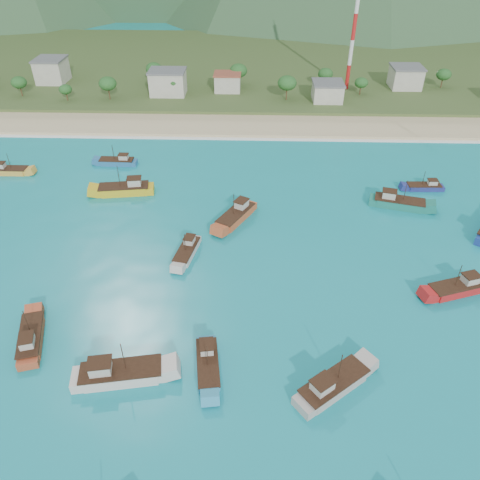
{
  "coord_description": "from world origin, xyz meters",
  "views": [
    {
      "loc": [
        2.06,
        -49.92,
        51.95
      ],
      "look_at": [
        -0.12,
        18.0,
        3.0
      ],
      "focal_mm": 35.0,
      "sensor_mm": 36.0,
      "label": 1
    }
  ],
  "objects_px": {
    "boat_2": "(458,289)",
    "boat_7": "(208,365)",
    "boat_16": "(31,339)",
    "boat_14": "(187,252)",
    "boat_13": "(9,171)",
    "boat_8": "(424,187)",
    "boat_25": "(332,386)",
    "boat_26": "(118,162)",
    "boat_1": "(125,190)",
    "boat_20": "(236,216)",
    "boat_15": "(398,203)",
    "boat_10": "(120,374)",
    "radio_tower": "(356,13)"
  },
  "relations": [
    {
      "from": "boat_2",
      "to": "boat_7",
      "type": "bearing_deg",
      "value": 94.35
    },
    {
      "from": "boat_16",
      "to": "boat_14",
      "type": "bearing_deg",
      "value": 31.08
    },
    {
      "from": "boat_13",
      "to": "boat_8",
      "type": "bearing_deg",
      "value": 87.54
    },
    {
      "from": "boat_14",
      "to": "boat_25",
      "type": "bearing_deg",
      "value": 139.83
    },
    {
      "from": "boat_2",
      "to": "boat_26",
      "type": "relative_size",
      "value": 1.18
    },
    {
      "from": "boat_1",
      "to": "boat_20",
      "type": "bearing_deg",
      "value": -119.53
    },
    {
      "from": "boat_14",
      "to": "boat_20",
      "type": "bearing_deg",
      "value": -114.01
    },
    {
      "from": "boat_13",
      "to": "boat_15",
      "type": "xyz_separation_m",
      "value": [
        88.35,
        -12.08,
        0.22
      ]
    },
    {
      "from": "boat_1",
      "to": "boat_15",
      "type": "relative_size",
      "value": 1.04
    },
    {
      "from": "boat_10",
      "to": "boat_25",
      "type": "bearing_deg",
      "value": 78.43
    },
    {
      "from": "boat_10",
      "to": "boat_14",
      "type": "relative_size",
      "value": 1.33
    },
    {
      "from": "boat_1",
      "to": "boat_2",
      "type": "distance_m",
      "value": 69.01
    },
    {
      "from": "boat_7",
      "to": "boat_26",
      "type": "relative_size",
      "value": 1.07
    },
    {
      "from": "boat_25",
      "to": "boat_13",
      "type": "bearing_deg",
      "value": -168.29
    },
    {
      "from": "boat_13",
      "to": "boat_15",
      "type": "height_order",
      "value": "boat_15"
    },
    {
      "from": "boat_14",
      "to": "boat_7",
      "type": "bearing_deg",
      "value": 114.77
    },
    {
      "from": "boat_13",
      "to": "boat_15",
      "type": "bearing_deg",
      "value": 82.43
    },
    {
      "from": "radio_tower",
      "to": "boat_25",
      "type": "relative_size",
      "value": 4.22
    },
    {
      "from": "boat_25",
      "to": "radio_tower",
      "type": "bearing_deg",
      "value": 132.79
    },
    {
      "from": "boat_16",
      "to": "boat_2",
      "type": "bearing_deg",
      "value": -5.13
    },
    {
      "from": "boat_13",
      "to": "boat_26",
      "type": "height_order",
      "value": "boat_13"
    },
    {
      "from": "boat_16",
      "to": "boat_26",
      "type": "relative_size",
      "value": 1.14
    },
    {
      "from": "boat_15",
      "to": "boat_26",
      "type": "xyz_separation_m",
      "value": [
        -63.83,
        17.64,
        -0.25
      ]
    },
    {
      "from": "radio_tower",
      "to": "boat_16",
      "type": "bearing_deg",
      "value": -119.03
    },
    {
      "from": "radio_tower",
      "to": "boat_14",
      "type": "bearing_deg",
      "value": -115.07
    },
    {
      "from": "boat_8",
      "to": "boat_7",
      "type": "bearing_deg",
      "value": 137.53
    },
    {
      "from": "boat_20",
      "to": "boat_13",
      "type": "bearing_deg",
      "value": 10.52
    },
    {
      "from": "radio_tower",
      "to": "boat_2",
      "type": "relative_size",
      "value": 4.22
    },
    {
      "from": "boat_8",
      "to": "radio_tower",
      "type": "bearing_deg",
      "value": 5.01
    },
    {
      "from": "boat_13",
      "to": "boat_26",
      "type": "distance_m",
      "value": 25.14
    },
    {
      "from": "boat_8",
      "to": "boat_10",
      "type": "xyz_separation_m",
      "value": [
        -55.62,
        -53.24,
        0.41
      ]
    },
    {
      "from": "radio_tower",
      "to": "boat_25",
      "type": "distance_m",
      "value": 123.15
    },
    {
      "from": "boat_15",
      "to": "boat_25",
      "type": "relative_size",
      "value": 1.09
    },
    {
      "from": "boat_13",
      "to": "boat_25",
      "type": "height_order",
      "value": "boat_25"
    },
    {
      "from": "boat_25",
      "to": "boat_8",
      "type": "bearing_deg",
      "value": 115.34
    },
    {
      "from": "boat_2",
      "to": "boat_14",
      "type": "height_order",
      "value": "boat_2"
    },
    {
      "from": "boat_1",
      "to": "boat_10",
      "type": "xyz_separation_m",
      "value": [
        10.74,
        -49.35,
        0.0
      ]
    },
    {
      "from": "boat_20",
      "to": "boat_25",
      "type": "xyz_separation_m",
      "value": [
        14.17,
        -40.5,
        -0.01
      ]
    },
    {
      "from": "boat_1",
      "to": "radio_tower",
      "type": "bearing_deg",
      "value": -48.52
    },
    {
      "from": "boat_1",
      "to": "boat_16",
      "type": "bearing_deg",
      "value": 167.04
    },
    {
      "from": "boat_2",
      "to": "boat_16",
      "type": "bearing_deg",
      "value": 82.62
    },
    {
      "from": "boat_14",
      "to": "boat_26",
      "type": "xyz_separation_m",
      "value": [
        -21.51,
        35.56,
        0.01
      ]
    },
    {
      "from": "boat_10",
      "to": "boat_16",
      "type": "bearing_deg",
      "value": -122.19
    },
    {
      "from": "boat_1",
      "to": "boat_14",
      "type": "xyz_separation_m",
      "value": [
        16.32,
        -21.62,
        -0.32
      ]
    },
    {
      "from": "boat_26",
      "to": "boat_16",
      "type": "bearing_deg",
      "value": -177.32
    },
    {
      "from": "boat_8",
      "to": "boat_14",
      "type": "distance_m",
      "value": 56.17
    },
    {
      "from": "boat_16",
      "to": "boat_25",
      "type": "bearing_deg",
      "value": -25.45
    },
    {
      "from": "boat_10",
      "to": "boat_13",
      "type": "distance_m",
      "value": 70.49
    },
    {
      "from": "boat_7",
      "to": "boat_16",
      "type": "bearing_deg",
      "value": -16.18
    },
    {
      "from": "boat_1",
      "to": "boat_13",
      "type": "bearing_deg",
      "value": 66.1
    }
  ]
}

